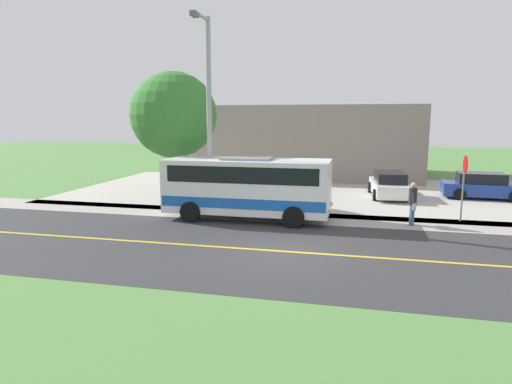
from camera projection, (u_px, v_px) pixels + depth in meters
ground_plane at (286, 252)px, 14.65m from camera, size 120.00×120.00×0.00m
road_surface at (286, 252)px, 14.65m from camera, size 8.00×100.00×0.01m
sidewalk at (304, 218)px, 19.65m from camera, size 2.40×100.00×0.01m
parking_lot_surface at (369, 194)px, 25.90m from camera, size 14.00×36.00×0.01m
road_centre_line at (286, 251)px, 14.65m from camera, size 0.16×100.00×0.00m
shuttle_bus_front at (248, 185)px, 19.31m from camera, size 2.75×7.37×2.78m
pedestrian_with_bags at (413, 202)px, 18.19m from camera, size 0.72×0.34×1.81m
stop_sign at (464, 177)px, 18.69m from camera, size 0.76×0.07×2.88m
street_light_pole at (208, 110)px, 19.51m from camera, size 1.97×0.24×8.83m
parked_car_near at (389, 185)px, 24.83m from camera, size 4.52×2.26×1.45m
parked_car_far at (483, 186)px, 24.33m from camera, size 2.21×4.49×1.45m
tree_curbside at (174, 115)px, 22.58m from camera, size 4.47×4.47×6.85m
commercial_building at (310, 140)px, 35.09m from camera, size 10.00×16.58×5.39m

